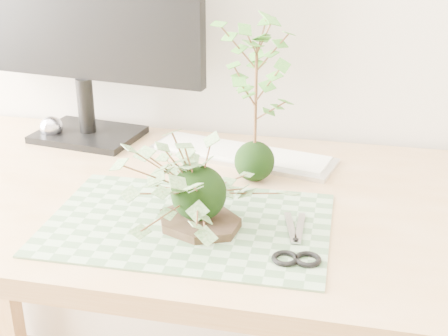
{
  "coord_description": "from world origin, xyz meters",
  "views": [
    {
      "loc": [
        0.22,
        0.17,
        1.27
      ],
      "look_at": [
        0.0,
        1.14,
        0.84
      ],
      "focal_mm": 50.0,
      "sensor_mm": 36.0,
      "label": 1
    }
  ],
  "objects_px": {
    "maple_kokedama": "(256,65)",
    "monitor": "(79,10)",
    "desk": "(233,237)",
    "keyboard": "(241,154)",
    "ivy_kokedama": "(198,169)"
  },
  "relations": [
    {
      "from": "monitor",
      "to": "maple_kokedama",
      "type": "bearing_deg",
      "value": -13.14
    },
    {
      "from": "keyboard",
      "to": "monitor",
      "type": "bearing_deg",
      "value": -175.69
    },
    {
      "from": "keyboard",
      "to": "ivy_kokedama",
      "type": "bearing_deg",
      "value": -79.51
    },
    {
      "from": "desk",
      "to": "monitor",
      "type": "distance_m",
      "value": 0.62
    },
    {
      "from": "desk",
      "to": "maple_kokedama",
      "type": "xyz_separation_m",
      "value": [
        0.02,
        0.09,
        0.33
      ]
    },
    {
      "from": "maple_kokedama",
      "to": "desk",
      "type": "bearing_deg",
      "value": -104.62
    },
    {
      "from": "maple_kokedama",
      "to": "monitor",
      "type": "bearing_deg",
      "value": 159.17
    },
    {
      "from": "ivy_kokedama",
      "to": "desk",
      "type": "bearing_deg",
      "value": 75.47
    },
    {
      "from": "desk",
      "to": "monitor",
      "type": "xyz_separation_m",
      "value": [
        -0.41,
        0.26,
        0.39
      ]
    },
    {
      "from": "ivy_kokedama",
      "to": "keyboard",
      "type": "relative_size",
      "value": 0.71
    },
    {
      "from": "monitor",
      "to": "desk",
      "type": "bearing_deg",
      "value": -24.34
    },
    {
      "from": "desk",
      "to": "keyboard",
      "type": "bearing_deg",
      "value": 97.02
    },
    {
      "from": "monitor",
      "to": "keyboard",
      "type": "bearing_deg",
      "value": 0.0
    },
    {
      "from": "desk",
      "to": "ivy_kokedama",
      "type": "bearing_deg",
      "value": -104.53
    },
    {
      "from": "maple_kokedama",
      "to": "monitor",
      "type": "distance_m",
      "value": 0.47
    }
  ]
}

